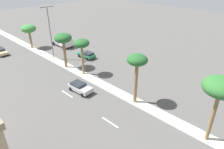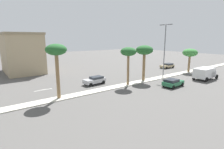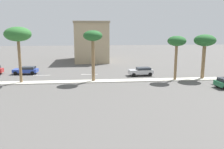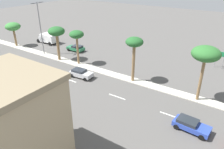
{
  "view_description": "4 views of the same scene",
  "coord_description": "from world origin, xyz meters",
  "px_view_note": "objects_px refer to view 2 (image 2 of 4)",
  "views": [
    {
      "loc": [
        -19.86,
        7.3,
        17.28
      ],
      "look_at": [
        0.07,
        26.71,
        2.71
      ],
      "focal_mm": 32.53,
      "sensor_mm": 36.0,
      "label": 1
    },
    {
      "loc": [
        22.78,
        13.72,
        8.21
      ],
      "look_at": [
        -0.09,
        31.01,
        2.27
      ],
      "focal_mm": 28.33,
      "sensor_mm": 36.0,
      "label": 2
    },
    {
      "loc": [
        34.2,
        21.16,
        7.64
      ],
      "look_at": [
        3.42,
        24.3,
        1.68
      ],
      "focal_mm": 37.83,
      "sensor_mm": 36.0,
      "label": 3
    },
    {
      "loc": [
        -28.38,
        7.01,
        16.54
      ],
      "look_at": [
        -3.99,
        23.43,
        2.32
      ],
      "focal_mm": 34.5,
      "sensor_mm": 36.0,
      "label": 4
    }
  ],
  "objects_px": {
    "palm_tree_outboard": "(190,53)",
    "sedan_silver_left": "(95,80)",
    "palm_tree_front": "(56,52)",
    "palm_tree_rear": "(128,53)",
    "sedan_tan_center": "(167,66)",
    "commercial_building": "(22,53)",
    "box_truck": "(205,73)",
    "street_lamp_outboard": "(165,47)",
    "palm_tree_mid": "(144,51)",
    "sedan_green_rear": "(173,82)"
  },
  "relations": [
    {
      "from": "commercial_building",
      "to": "sedan_silver_left",
      "type": "distance_m",
      "value": 22.23
    },
    {
      "from": "palm_tree_rear",
      "to": "box_truck",
      "type": "distance_m",
      "value": 17.12
    },
    {
      "from": "street_lamp_outboard",
      "to": "box_truck",
      "type": "bearing_deg",
      "value": 41.65
    },
    {
      "from": "commercial_building",
      "to": "street_lamp_outboard",
      "type": "relative_size",
      "value": 1.2
    },
    {
      "from": "commercial_building",
      "to": "palm_tree_outboard",
      "type": "height_order",
      "value": "commercial_building"
    },
    {
      "from": "sedan_green_rear",
      "to": "box_truck",
      "type": "height_order",
      "value": "box_truck"
    },
    {
      "from": "palm_tree_mid",
      "to": "palm_tree_outboard",
      "type": "xyz_separation_m",
      "value": [
        0.55,
        15.33,
        -1.08
      ]
    },
    {
      "from": "palm_tree_rear",
      "to": "palm_tree_outboard",
      "type": "xyz_separation_m",
      "value": [
        -0.08,
        19.99,
        -1.03
      ]
    },
    {
      "from": "sedan_tan_center",
      "to": "sedan_green_rear",
      "type": "xyz_separation_m",
      "value": [
        12.29,
        -15.56,
        0.02
      ]
    },
    {
      "from": "palm_tree_outboard",
      "to": "palm_tree_front",
      "type": "bearing_deg",
      "value": -90.64
    },
    {
      "from": "palm_tree_outboard",
      "to": "sedan_tan_center",
      "type": "bearing_deg",
      "value": 170.83
    },
    {
      "from": "commercial_building",
      "to": "sedan_tan_center",
      "type": "relative_size",
      "value": 3.08
    },
    {
      "from": "sedan_green_rear",
      "to": "box_truck",
      "type": "xyz_separation_m",
      "value": [
        0.65,
        9.88,
        0.56
      ]
    },
    {
      "from": "palm_tree_outboard",
      "to": "street_lamp_outboard",
      "type": "height_order",
      "value": "street_lamp_outboard"
    },
    {
      "from": "palm_tree_rear",
      "to": "palm_tree_mid",
      "type": "xyz_separation_m",
      "value": [
        -0.63,
        4.66,
        0.05
      ]
    },
    {
      "from": "sedan_tan_center",
      "to": "sedan_green_rear",
      "type": "distance_m",
      "value": 19.83
    },
    {
      "from": "palm_tree_rear",
      "to": "street_lamp_outboard",
      "type": "distance_m",
      "value": 10.05
    },
    {
      "from": "commercial_building",
      "to": "box_truck",
      "type": "relative_size",
      "value": 2.36
    },
    {
      "from": "street_lamp_outboard",
      "to": "sedan_tan_center",
      "type": "xyz_separation_m",
      "value": [
        -6.88,
        11.07,
        -5.69
      ]
    },
    {
      "from": "palm_tree_outboard",
      "to": "street_lamp_outboard",
      "type": "relative_size",
      "value": 0.52
    },
    {
      "from": "palm_tree_front",
      "to": "sedan_silver_left",
      "type": "distance_m",
      "value": 10.47
    },
    {
      "from": "sedan_green_rear",
      "to": "sedan_silver_left",
      "type": "bearing_deg",
      "value": -133.92
    },
    {
      "from": "palm_tree_front",
      "to": "sedan_silver_left",
      "type": "xyz_separation_m",
      "value": [
        -3.69,
        8.04,
        -5.6
      ]
    },
    {
      "from": "sedan_silver_left",
      "to": "box_truck",
      "type": "height_order",
      "value": "box_truck"
    },
    {
      "from": "palm_tree_mid",
      "to": "street_lamp_outboard",
      "type": "height_order",
      "value": "street_lamp_outboard"
    },
    {
      "from": "palm_tree_front",
      "to": "sedan_green_rear",
      "type": "bearing_deg",
      "value": 72.07
    },
    {
      "from": "commercial_building",
      "to": "street_lamp_outboard",
      "type": "bearing_deg",
      "value": 42.22
    },
    {
      "from": "sedan_silver_left",
      "to": "palm_tree_front",
      "type": "bearing_deg",
      "value": -65.34
    },
    {
      "from": "sedan_silver_left",
      "to": "box_truck",
      "type": "distance_m",
      "value": 22.18
    },
    {
      "from": "commercial_building",
      "to": "street_lamp_outboard",
      "type": "height_order",
      "value": "street_lamp_outboard"
    },
    {
      "from": "commercial_building",
      "to": "sedan_silver_left",
      "type": "bearing_deg",
      "value": 21.1
    },
    {
      "from": "palm_tree_front",
      "to": "street_lamp_outboard",
      "type": "distance_m",
      "value": 22.38
    },
    {
      "from": "commercial_building",
      "to": "palm_tree_front",
      "type": "height_order",
      "value": "commercial_building"
    },
    {
      "from": "sedan_silver_left",
      "to": "palm_tree_rear",
      "type": "bearing_deg",
      "value": 46.18
    },
    {
      "from": "palm_tree_outboard",
      "to": "sedan_tan_center",
      "type": "relative_size",
      "value": 1.32
    },
    {
      "from": "commercial_building",
      "to": "sedan_silver_left",
      "type": "relative_size",
      "value": 3.2
    },
    {
      "from": "commercial_building",
      "to": "palm_tree_outboard",
      "type": "relative_size",
      "value": 2.33
    },
    {
      "from": "palm_tree_front",
      "to": "palm_tree_rear",
      "type": "distance_m",
      "value": 12.37
    },
    {
      "from": "commercial_building",
      "to": "sedan_tan_center",
      "type": "xyz_separation_m",
      "value": [
        17.6,
        33.28,
        -4.02
      ]
    },
    {
      "from": "palm_tree_mid",
      "to": "palm_tree_outboard",
      "type": "relative_size",
      "value": 1.21
    },
    {
      "from": "palm_tree_front",
      "to": "sedan_tan_center",
      "type": "xyz_separation_m",
      "value": [
        -6.5,
        33.45,
        -5.64
      ]
    },
    {
      "from": "palm_tree_outboard",
      "to": "sedan_green_rear",
      "type": "relative_size",
      "value": 1.39
    },
    {
      "from": "palm_tree_outboard",
      "to": "sedan_silver_left",
      "type": "distance_m",
      "value": 24.94
    },
    {
      "from": "palm_tree_rear",
      "to": "sedan_green_rear",
      "type": "xyz_separation_m",
      "value": [
        5.34,
        5.53,
        -4.97
      ]
    },
    {
      "from": "palm_tree_front",
      "to": "sedan_tan_center",
      "type": "distance_m",
      "value": 34.54
    },
    {
      "from": "palm_tree_rear",
      "to": "street_lamp_outboard",
      "type": "bearing_deg",
      "value": 90.38
    },
    {
      "from": "palm_tree_front",
      "to": "sedan_green_rear",
      "type": "distance_m",
      "value": 19.62
    },
    {
      "from": "sedan_green_rear",
      "to": "box_truck",
      "type": "bearing_deg",
      "value": 86.23
    },
    {
      "from": "sedan_tan_center",
      "to": "palm_tree_mid",
      "type": "bearing_deg",
      "value": -68.99
    },
    {
      "from": "palm_tree_outboard",
      "to": "box_truck",
      "type": "relative_size",
      "value": 1.01
    }
  ]
}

